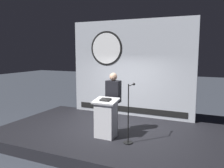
{
  "coord_description": "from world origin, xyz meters",
  "views": [
    {
      "loc": [
        2.9,
        -6.05,
        2.6
      ],
      "look_at": [
        0.19,
        -0.13,
        1.7
      ],
      "focal_mm": 37.88,
      "sensor_mm": 36.0,
      "label": 1
    }
  ],
  "objects": [
    {
      "name": "podium",
      "position": [
        0.19,
        -0.53,
        0.83
      ],
      "size": [
        0.64,
        0.5,
        1.07
      ],
      "color": "silver",
      "rests_on": "stage_platform"
    },
    {
      "name": "stage_platform",
      "position": [
        0.0,
        0.0,
        0.15
      ],
      "size": [
        6.4,
        4.0,
        0.3
      ],
      "primitive_type": "cube",
      "color": "black",
      "rests_on": "ground"
    },
    {
      "name": "microphone_stand",
      "position": [
        0.89,
        -0.63,
        0.84
      ],
      "size": [
        0.24,
        0.55,
        1.51
      ],
      "color": "black",
      "rests_on": "stage_platform"
    },
    {
      "name": "speaker_person",
      "position": [
        0.19,
        -0.05,
        1.18
      ],
      "size": [
        0.4,
        0.26,
        1.71
      ],
      "color": "black",
      "rests_on": "stage_platform"
    },
    {
      "name": "ground_plane",
      "position": [
        0.0,
        0.0,
        0.0
      ],
      "size": [
        40.0,
        40.0,
        0.0
      ],
      "primitive_type": "plane",
      "color": "#383D47"
    },
    {
      "name": "banner_display",
      "position": [
        -0.03,
        1.85,
        2.01
      ],
      "size": [
        4.52,
        0.12,
        3.4
      ],
      "color": "#B2B7C1",
      "rests_on": "stage_platform"
    }
  ]
}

